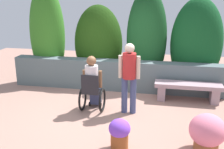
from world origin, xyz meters
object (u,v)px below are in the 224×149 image
(stone_bench, at_px, (188,89))
(person_in_wheelchair, at_px, (92,85))
(flower_pot_purple_near, at_px, (120,133))
(person_standing_companion, at_px, (129,74))
(flower_pot_terracotta_by_wall, at_px, (207,133))

(stone_bench, distance_m, person_in_wheelchair, 2.48)
(flower_pot_purple_near, bearing_deg, stone_bench, 62.27)
(stone_bench, xyz_separation_m, person_in_wheelchair, (-2.24, -1.02, 0.30))
(stone_bench, xyz_separation_m, flower_pot_purple_near, (-1.34, -2.55, -0.01))
(person_standing_companion, relative_size, flower_pot_terracotta_by_wall, 2.36)
(person_in_wheelchair, distance_m, person_standing_companion, 0.91)
(person_standing_companion, bearing_deg, stone_bench, 46.24)
(flower_pot_purple_near, bearing_deg, person_in_wheelchair, 120.44)
(flower_pot_purple_near, bearing_deg, flower_pot_terracotta_by_wall, 8.36)
(stone_bench, height_order, person_in_wheelchair, person_in_wheelchair)
(flower_pot_purple_near, bearing_deg, person_standing_companion, 91.82)
(stone_bench, xyz_separation_m, flower_pot_terracotta_by_wall, (0.17, -2.33, 0.03))
(stone_bench, bearing_deg, flower_pot_terracotta_by_wall, -78.88)
(person_in_wheelchair, bearing_deg, stone_bench, 23.10)
(stone_bench, relative_size, person_in_wheelchair, 1.26)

